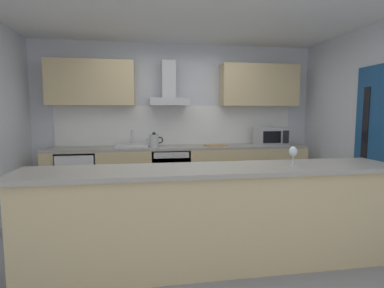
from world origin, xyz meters
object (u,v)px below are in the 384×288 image
oven (170,173)px  sink (132,145)px  kettle (154,141)px  range_hood (169,92)px  wine_glass (293,152)px  refrigerator (79,179)px  chopping_board (216,145)px  microwave (271,136)px

oven → sink: sink is taller
kettle → range_hood: range_hood is taller
range_hood → wine_glass: size_ratio=4.05×
oven → refrigerator: 1.42m
refrigerator → chopping_board: bearing=-0.6°
chopping_board → microwave: bearing=-0.3°
kettle → wine_glass: bearing=-59.7°
kettle → range_hood: (0.25, 0.16, 0.78)m
refrigerator → sink: size_ratio=1.70×
microwave → kettle: bearing=-179.8°
kettle → range_hood: size_ratio=0.40×
oven → range_hood: range_hood is taller
refrigerator → wine_glass: bearing=-41.8°
wine_glass → chopping_board: (-0.24, 2.14, -0.16)m
refrigerator → chopping_board: (2.17, -0.02, 0.49)m
kettle → microwave: bearing=0.2°
refrigerator → wine_glass: size_ratio=4.78×
kettle → chopping_board: size_ratio=0.85×
kettle → chopping_board: kettle is taller
oven → microwave: microwave is taller
sink → chopping_board: 1.36m
oven → wine_glass: wine_glass is taller
chopping_board → kettle: bearing=-179.4°
oven → wine_glass: 2.45m
microwave → oven: bearing=179.1°
oven → range_hood: size_ratio=1.11×
refrigerator → microwave: (3.13, -0.03, 0.62)m
refrigerator → wine_glass: 3.30m
refrigerator → microwave: 3.19m
sink → wine_glass: size_ratio=2.81×
refrigerator → chopping_board: 2.22m
refrigerator → microwave: bearing=-0.5°
microwave → range_hood: (-1.71, 0.16, 0.74)m
kettle → wine_glass: size_ratio=1.62×
microwave → sink: bearing=179.0°
oven → chopping_board: (0.75, -0.02, 0.45)m
range_hood → chopping_board: (0.75, -0.15, -0.88)m
refrigerator → range_hood: 1.97m
kettle → refrigerator: bearing=178.5°
microwave → chopping_board: 0.97m
microwave → sink: (-2.31, 0.04, -0.12)m
refrigerator → chopping_board: size_ratio=2.50×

